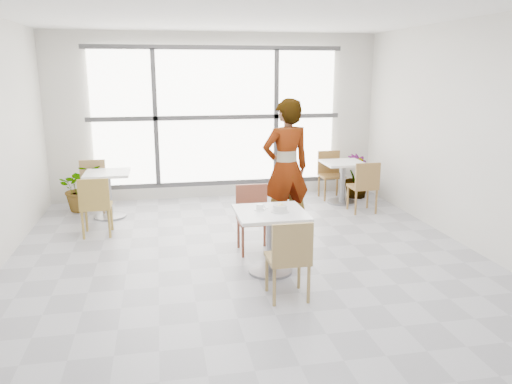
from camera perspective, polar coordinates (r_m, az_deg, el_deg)
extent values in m
plane|color=#9E9EA5|center=(6.19, -0.53, -8.37)|extent=(7.00, 7.00, 0.00)
plane|color=white|center=(5.77, -0.61, 20.43)|extent=(7.00, 7.00, 0.00)
plane|color=silver|center=(9.23, -4.55, 8.59)|extent=(6.00, 0.00, 6.00)
plane|color=silver|center=(2.51, 14.11, -6.08)|extent=(6.00, 0.00, 6.00)
plane|color=silver|center=(6.98, 24.57, 5.70)|extent=(0.00, 7.00, 7.00)
cube|color=white|center=(9.17, -4.50, 8.55)|extent=(4.40, 0.04, 2.40)
cube|color=#3F3F42|center=(9.14, -4.48, 8.54)|extent=(4.60, 0.05, 0.08)
cube|color=#3F3F42|center=(9.08, -11.46, 8.27)|extent=(0.08, 0.05, 2.40)
cube|color=#3F3F42|center=(9.33, 2.32, 8.67)|extent=(0.08, 0.05, 2.40)
cube|color=#3F3F42|center=(9.33, -4.34, 1.06)|extent=(4.60, 0.05, 0.08)
cube|color=#3F3F42|center=(9.11, -4.63, 16.20)|extent=(4.60, 0.05, 0.08)
cube|color=white|center=(5.75, 1.69, -2.42)|extent=(0.80, 0.80, 0.04)
cylinder|color=slate|center=(5.86, 1.66, -5.94)|extent=(0.10, 0.10, 0.71)
cylinder|color=slate|center=(5.99, 1.64, -9.01)|extent=(0.52, 0.52, 0.03)
cube|color=#9F824D|center=(5.22, 3.63, -7.63)|extent=(0.42, 0.42, 0.04)
cube|color=#9F824D|center=(4.97, 4.22, -5.95)|extent=(0.42, 0.04, 0.42)
cylinder|color=#9F824D|center=(5.51, 4.95, -8.99)|extent=(0.04, 0.04, 0.41)
cylinder|color=#9F824D|center=(5.19, 6.05, -10.49)|extent=(0.04, 0.04, 0.41)
cylinder|color=#9F824D|center=(5.43, 1.25, -9.31)|extent=(0.04, 0.04, 0.41)
cylinder|color=#9F824D|center=(5.11, 2.11, -10.86)|extent=(0.04, 0.04, 0.41)
cube|color=brown|center=(6.48, -0.22, -3.28)|extent=(0.42, 0.42, 0.04)
cube|color=brown|center=(6.60, -0.53, -0.89)|extent=(0.42, 0.04, 0.42)
cylinder|color=brown|center=(6.36, -1.52, -5.78)|extent=(0.04, 0.04, 0.41)
cylinder|color=brown|center=(6.69, -2.03, -4.76)|extent=(0.04, 0.04, 0.41)
cylinder|color=brown|center=(6.42, 1.67, -5.57)|extent=(0.04, 0.04, 0.41)
cylinder|color=brown|center=(6.75, 1.00, -4.58)|extent=(0.04, 0.04, 0.41)
cylinder|color=silver|center=(5.72, 2.76, -2.23)|extent=(0.21, 0.21, 0.01)
cylinder|color=silver|center=(5.71, 2.77, -1.84)|extent=(0.16, 0.16, 0.07)
torus|color=silver|center=(5.70, 2.77, -1.54)|extent=(0.16, 0.16, 0.01)
cylinder|color=tan|center=(5.71, 2.77, -1.86)|extent=(0.14, 0.14, 0.05)
cylinder|color=#F7E79F|center=(5.67, 2.63, -1.63)|extent=(0.03, 0.03, 0.01)
cylinder|color=#F6F09E|center=(5.73, 2.72, -1.42)|extent=(0.03, 0.03, 0.01)
cylinder|color=beige|center=(5.73, 2.53, -1.48)|extent=(0.03, 0.03, 0.02)
cylinder|color=#F3E59D|center=(5.72, 2.69, -1.43)|extent=(0.03, 0.03, 0.01)
cylinder|color=#F0EA9B|center=(5.69, 3.04, -1.49)|extent=(0.03, 0.03, 0.02)
cylinder|color=beige|center=(5.71, 3.11, -1.47)|extent=(0.03, 0.03, 0.02)
cylinder|color=#EDE499|center=(5.74, 2.89, -1.36)|extent=(0.03, 0.03, 0.02)
cylinder|color=beige|center=(5.69, 2.93, -1.56)|extent=(0.03, 0.03, 0.01)
cylinder|color=#EAE496|center=(5.70, 2.61, -1.53)|extent=(0.03, 0.03, 0.02)
cylinder|color=beige|center=(5.68, 3.00, -1.60)|extent=(0.03, 0.03, 0.02)
cylinder|color=white|center=(5.80, 0.41, -2.03)|extent=(0.13, 0.13, 0.01)
cylinder|color=white|center=(5.79, 0.41, -1.70)|extent=(0.08, 0.08, 0.06)
torus|color=white|center=(5.79, 0.83, -1.68)|extent=(0.05, 0.01, 0.05)
cylinder|color=black|center=(5.78, 0.41, -1.47)|extent=(0.07, 0.07, 0.00)
cube|color=silver|center=(5.78, 0.94, -1.99)|extent=(0.09, 0.05, 0.00)
sphere|color=silver|center=(5.81, 1.24, -1.92)|extent=(0.02, 0.02, 0.02)
imported|color=black|center=(7.04, 3.46, 2.71)|extent=(0.80, 0.61, 1.96)
cube|color=white|center=(8.30, -16.73, 2.07)|extent=(0.70, 0.70, 0.04)
cylinder|color=gray|center=(8.38, -16.55, -0.44)|extent=(0.10, 0.10, 0.71)
cylinder|color=gray|center=(8.46, -16.39, -2.67)|extent=(0.52, 0.52, 0.03)
cube|color=white|center=(8.97, 9.99, 3.30)|extent=(0.70, 0.70, 0.04)
cylinder|color=gray|center=(9.05, 9.89, 0.97)|extent=(0.10, 0.10, 0.71)
cylinder|color=gray|center=(9.13, 9.81, -1.11)|extent=(0.52, 0.52, 0.03)
cube|color=olive|center=(7.52, -17.84, -1.55)|extent=(0.42, 0.42, 0.04)
cube|color=olive|center=(7.28, -18.13, -0.20)|extent=(0.42, 0.04, 0.42)
cylinder|color=olive|center=(7.73, -16.24, -2.76)|extent=(0.04, 0.04, 0.41)
cylinder|color=olive|center=(7.38, -16.47, -3.54)|extent=(0.04, 0.04, 0.41)
cylinder|color=olive|center=(7.77, -18.88, -2.86)|extent=(0.04, 0.04, 0.41)
cylinder|color=olive|center=(7.43, -19.24, -3.65)|extent=(0.04, 0.04, 0.41)
cube|color=#A47F50|center=(8.69, -18.27, 0.45)|extent=(0.42, 0.42, 0.04)
cube|color=#A47F50|center=(8.83, -18.23, 2.18)|extent=(0.42, 0.04, 0.42)
cylinder|color=#A47F50|center=(8.60, -19.48, -1.34)|extent=(0.04, 0.04, 0.41)
cylinder|color=#A47F50|center=(8.94, -19.17, -0.75)|extent=(0.04, 0.04, 0.41)
cylinder|color=#A47F50|center=(8.55, -17.10, -1.24)|extent=(0.04, 0.04, 0.41)
cylinder|color=#A47F50|center=(8.89, -16.87, -0.65)|extent=(0.04, 0.04, 0.41)
cube|color=olive|center=(8.52, 12.12, 0.58)|extent=(0.42, 0.42, 0.04)
cube|color=olive|center=(8.30, 12.70, 1.83)|extent=(0.42, 0.04, 0.42)
cylinder|color=olive|center=(8.80, 12.67, -0.53)|extent=(0.04, 0.04, 0.41)
cylinder|color=olive|center=(8.48, 13.63, -1.12)|extent=(0.04, 0.04, 0.41)
cylinder|color=olive|center=(8.67, 10.49, -0.65)|extent=(0.04, 0.04, 0.41)
cylinder|color=olive|center=(8.34, 11.38, -1.25)|extent=(0.04, 0.04, 0.41)
cube|color=brown|center=(9.30, 8.67, 1.85)|extent=(0.42, 0.42, 0.04)
cube|color=brown|center=(9.44, 8.33, 3.45)|extent=(0.42, 0.04, 0.42)
cylinder|color=brown|center=(9.13, 7.92, 0.19)|extent=(0.04, 0.04, 0.41)
cylinder|color=brown|center=(9.46, 7.23, 0.70)|extent=(0.04, 0.04, 0.41)
cylinder|color=brown|center=(9.25, 10.04, 0.29)|extent=(0.04, 0.04, 0.41)
cylinder|color=brown|center=(9.58, 9.27, 0.79)|extent=(0.04, 0.04, 0.41)
imported|color=#4C7F39|center=(8.92, -19.44, 0.49)|extent=(0.89, 0.83, 0.80)
imported|color=#5F8846|center=(9.48, 11.49, 1.78)|extent=(0.58, 0.58, 0.80)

